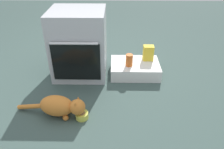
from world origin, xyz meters
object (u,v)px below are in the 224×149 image
oven (79,44)px  pantry_cabinet (135,68)px  cat (60,106)px  snack_bag (148,53)px  sauce_jar (129,60)px  food_bowl (82,115)px

oven → pantry_cabinet: size_ratio=1.34×
cat → snack_bag: 1.22m
sauce_jar → pantry_cabinet: bearing=39.2°
sauce_jar → oven: bearing=172.1°
oven → cat: bearing=-96.1°
oven → food_bowl: size_ratio=6.53×
cat → pantry_cabinet: bearing=55.3°
food_bowl → snack_bag: (0.69, 0.87, 0.20)m
cat → food_bowl: bearing=-0.0°
pantry_cabinet → cat: bearing=-134.1°
pantry_cabinet → food_bowl: 0.95m
pantry_cabinet → food_bowl: pantry_cabinet is taller
sauce_jar → snack_bag: snack_bag is taller
pantry_cabinet → sauce_jar: 0.17m
pantry_cabinet → snack_bag: 0.24m
food_bowl → sauce_jar: sauce_jar is taller
pantry_cabinet → food_bowl: bearing=-124.4°
oven → food_bowl: (0.11, -0.80, -0.34)m
oven → snack_bag: bearing=5.0°
cat → sauce_jar: sauce_jar is taller
pantry_cabinet → sauce_jar: sauce_jar is taller
food_bowl → snack_bag: 1.13m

